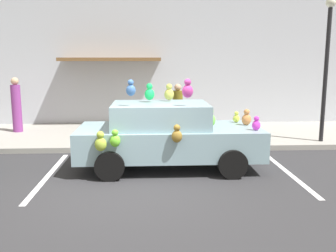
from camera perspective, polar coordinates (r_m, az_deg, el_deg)
The scene contains 10 objects.
ground_plane at distance 7.62m, azimuth -5.53°, elevation -9.50°, with size 60.00×60.00×0.00m, color #2D2D30.
sidewalk at distance 12.43m, azimuth -4.55°, elevation -1.42°, with size 24.00×4.00×0.15m, color gray.
storefront_building at distance 14.34m, azimuth -4.54°, elevation 12.64°, with size 24.00×1.25×6.40m.
parking_stripe_front at distance 9.13m, azimuth 17.58°, elevation -6.59°, with size 0.12×3.60×0.01m, color silver.
parking_stripe_rear at distance 8.85m, azimuth -17.69°, elevation -7.12°, with size 0.12×3.60×0.01m, color silver.
plush_covered_car at distance 8.83m, azimuth -0.13°, elevation -1.32°, with size 4.26×2.13×2.14m.
teddy_bear_on_sidewalk at distance 10.98m, azimuth -8.93°, elevation -1.27°, with size 0.29×0.25×0.56m.
street_lamp_post at distance 11.84m, azimuth 22.99°, elevation 9.79°, with size 0.28×0.28×4.11m.
pedestrian_near_shopfront at distance 11.44m, azimuth 1.47°, elevation 1.99°, with size 0.30×0.30×1.67m.
pedestrian_walking_past at distance 13.48m, azimuth -22.03°, elevation 2.82°, with size 0.31×0.31×1.81m.
Camera 1 is at (0.35, -7.17, 2.55)m, focal length 40.13 mm.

